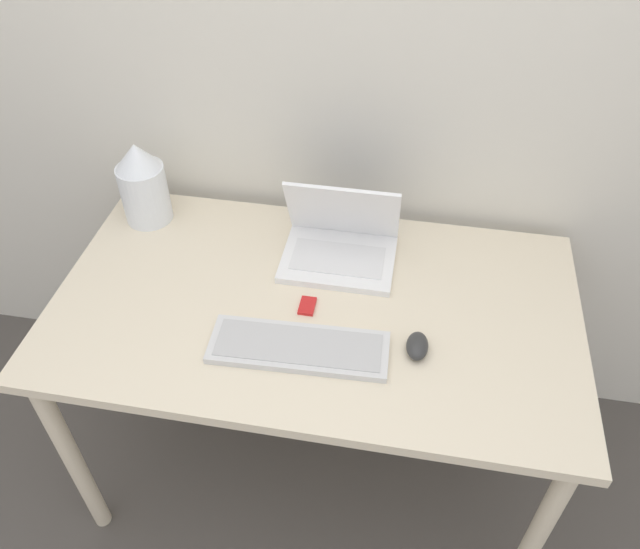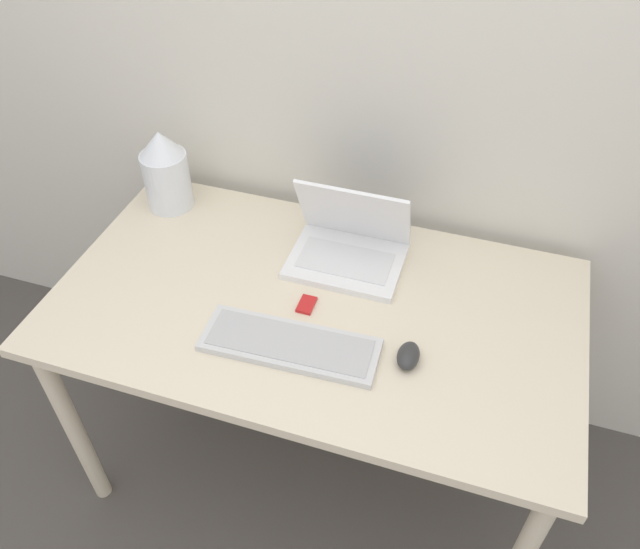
{
  "view_description": "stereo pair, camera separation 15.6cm",
  "coord_description": "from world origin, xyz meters",
  "px_view_note": "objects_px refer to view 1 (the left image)",
  "views": [
    {
      "loc": [
        0.21,
        -0.73,
        1.94
      ],
      "look_at": [
        0.01,
        0.39,
        0.87
      ],
      "focal_mm": 35.0,
      "sensor_mm": 36.0,
      "label": 1
    },
    {
      "loc": [
        0.36,
        -0.69,
        1.94
      ],
      "look_at": [
        0.01,
        0.39,
        0.87
      ],
      "focal_mm": 35.0,
      "sensor_mm": 36.0,
      "label": 2
    }
  ],
  "objects_px": {
    "laptop": "(340,242)",
    "keyboard": "(299,347)",
    "vase": "(143,183)",
    "mp3_player": "(307,306)",
    "mouse": "(417,346)"
  },
  "relations": [
    {
      "from": "laptop",
      "to": "keyboard",
      "type": "bearing_deg",
      "value": -97.14
    },
    {
      "from": "laptop",
      "to": "vase",
      "type": "relative_size",
      "value": 1.22
    },
    {
      "from": "keyboard",
      "to": "vase",
      "type": "xyz_separation_m",
      "value": [
        -0.55,
        0.43,
        0.11
      ]
    },
    {
      "from": "mp3_player",
      "to": "keyboard",
      "type": "bearing_deg",
      "value": -87.2
    },
    {
      "from": "keyboard",
      "to": "laptop",
      "type": "bearing_deg",
      "value": 82.86
    },
    {
      "from": "mouse",
      "to": "vase",
      "type": "distance_m",
      "value": 0.92
    },
    {
      "from": "keyboard",
      "to": "mouse",
      "type": "relative_size",
      "value": 5.09
    },
    {
      "from": "mouse",
      "to": "laptop",
      "type": "bearing_deg",
      "value": 127.24
    },
    {
      "from": "vase",
      "to": "mp3_player",
      "type": "height_order",
      "value": "vase"
    },
    {
      "from": "laptop",
      "to": "mouse",
      "type": "bearing_deg",
      "value": -52.76
    },
    {
      "from": "keyboard",
      "to": "mouse",
      "type": "xyz_separation_m",
      "value": [
        0.28,
        0.05,
        0.01
      ]
    },
    {
      "from": "mouse",
      "to": "vase",
      "type": "bearing_deg",
      "value": 155.1
    },
    {
      "from": "laptop",
      "to": "vase",
      "type": "height_order",
      "value": "vase"
    },
    {
      "from": "mouse",
      "to": "mp3_player",
      "type": "xyz_separation_m",
      "value": [
        -0.29,
        0.1,
        -0.01
      ]
    },
    {
      "from": "mouse",
      "to": "mp3_player",
      "type": "bearing_deg",
      "value": 161.2
    }
  ]
}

